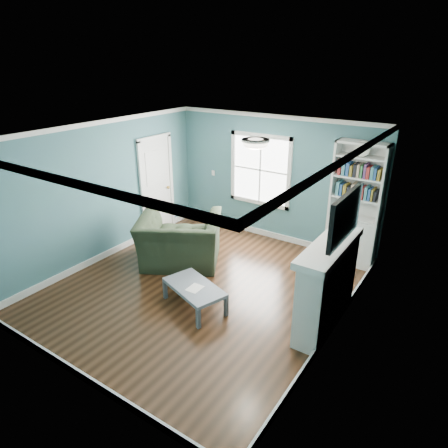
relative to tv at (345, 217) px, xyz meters
The scene contains 13 objects.
floor 2.80m from the tv, behind, with size 5.00×5.00×0.00m, color black.
room_walls 2.21m from the tv, behind, with size 5.00×5.00×5.00m.
trim 2.26m from the tv, behind, with size 4.50×5.00×2.60m.
window 3.40m from the tv, 137.57° to the left, with size 1.40×0.06×1.50m.
bookshelf 2.29m from the tv, 101.57° to the left, with size 0.90×0.35×2.31m.
fireplace 1.10m from the tv, behind, with size 0.44×1.58×1.30m.
tv is the anchor object (origin of this frame).
door 4.63m from the tv, 164.80° to the left, with size 0.12×0.98×2.17m.
ceiling_fixture 1.54m from the tv, behind, with size 0.38×0.38×0.15m.
light_switch 4.38m from the tv, 148.30° to the left, with size 0.08×0.01×0.12m, color white.
recliner 3.25m from the tv, behind, with size 1.46×0.95×1.27m, color black.
coffee_table 2.51m from the tv, 160.43° to the right, with size 1.15×0.86×0.37m.
paper_sheet 2.46m from the tv, 158.70° to the right, with size 0.20×0.25×0.00m, color white.
Camera 1 is at (3.55, -4.63, 3.64)m, focal length 32.00 mm.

